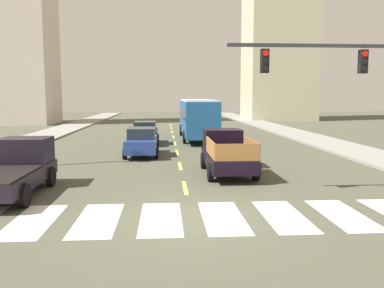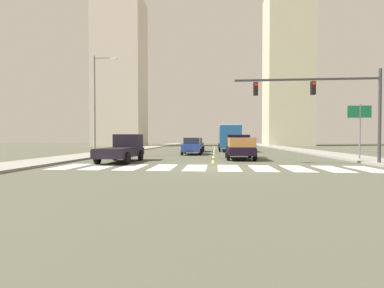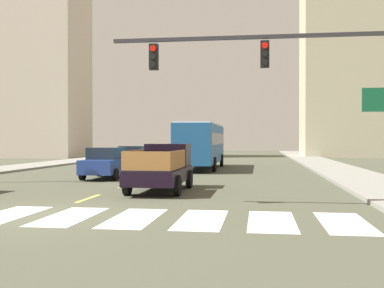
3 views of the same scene
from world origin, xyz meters
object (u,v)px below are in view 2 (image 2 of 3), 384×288
(pickup_stakebed, at_px, (239,147))
(traffic_signal_gantry, at_px, (332,98))
(direction_sign_green, at_px, (359,120))
(pickup_dark, at_px, (123,149))
(city_bus, at_px, (229,136))
(sedan_near_right, at_px, (196,145))
(streetlight_left, at_px, (96,101))
(sedan_near_left, at_px, (192,146))

(pickup_stakebed, xyz_separation_m, traffic_signal_gantry, (5.36, -4.55, 3.27))
(traffic_signal_gantry, relative_size, direction_sign_green, 2.16)
(pickup_dark, relative_size, direction_sign_green, 1.24)
(city_bus, distance_m, traffic_signal_gantry, 20.23)
(sedan_near_right, relative_size, streetlight_left, 0.49)
(traffic_signal_gantry, height_order, direction_sign_green, traffic_signal_gantry)
(pickup_stakebed, relative_size, sedan_near_right, 1.18)
(city_bus, height_order, traffic_signal_gantry, traffic_signal_gantry)
(streetlight_left, bearing_deg, sedan_near_right, 51.76)
(city_bus, distance_m, sedan_near_left, 10.12)
(pickup_stakebed, distance_m, streetlight_left, 13.26)
(pickup_dark, height_order, city_bus, city_bus)
(pickup_stakebed, height_order, direction_sign_green, direction_sign_green)
(city_bus, xyz_separation_m, sedan_near_left, (-4.16, -9.15, -1.09))
(pickup_stakebed, distance_m, pickup_dark, 9.20)
(city_bus, relative_size, sedan_near_right, 2.45)
(traffic_signal_gantry, bearing_deg, pickup_stakebed, 139.69)
(pickup_dark, distance_m, traffic_signal_gantry, 14.26)
(sedan_near_right, height_order, direction_sign_green, direction_sign_green)
(streetlight_left, bearing_deg, pickup_dark, -49.66)
(pickup_dark, xyz_separation_m, sedan_near_right, (4.11, 15.23, -0.06))
(pickup_dark, height_order, direction_sign_green, direction_sign_green)
(pickup_stakebed, bearing_deg, sedan_near_right, 109.95)
(pickup_dark, height_order, sedan_near_right, pickup_dark)
(pickup_dark, relative_size, sedan_near_left, 1.18)
(traffic_signal_gantry, distance_m, streetlight_left, 18.86)
(city_bus, relative_size, sedan_near_left, 2.45)
(city_bus, bearing_deg, sedan_near_left, -115.20)
(direction_sign_green, bearing_deg, pickup_stakebed, 172.81)
(pickup_dark, bearing_deg, direction_sign_green, 10.18)
(direction_sign_green, bearing_deg, sedan_near_right, 135.78)
(sedan_near_right, distance_m, streetlight_left, 13.88)
(pickup_dark, distance_m, sedan_near_right, 15.77)
(pickup_dark, xyz_separation_m, streetlight_left, (-4.09, 4.82, 4.05))
(pickup_stakebed, bearing_deg, sedan_near_left, 126.80)
(city_bus, bearing_deg, streetlight_left, -133.32)
(sedan_near_right, xyz_separation_m, traffic_signal_gantry, (9.73, -16.22, 3.34))
(city_bus, xyz_separation_m, traffic_signal_gantry, (5.51, -19.34, 2.25))
(city_bus, bearing_deg, pickup_stakebed, -90.20)
(sedan_near_right, bearing_deg, traffic_signal_gantry, -56.95)
(city_bus, relative_size, traffic_signal_gantry, 1.19)
(city_bus, height_order, streetlight_left, streetlight_left)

